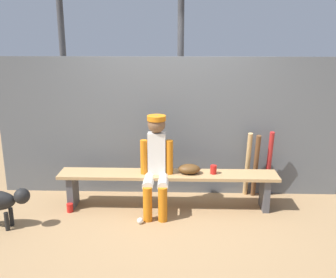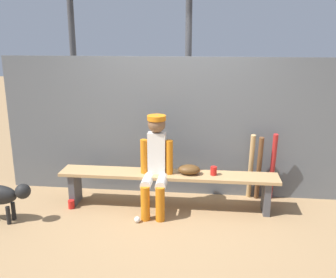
% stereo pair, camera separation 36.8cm
% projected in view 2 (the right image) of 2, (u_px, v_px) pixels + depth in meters
% --- Properties ---
extents(ground_plane, '(30.00, 30.00, 0.00)m').
position_uv_depth(ground_plane, '(168.00, 207.00, 4.95)').
color(ground_plane, '#9E7A51').
extents(chainlink_fence, '(4.68, 0.03, 1.90)m').
position_uv_depth(chainlink_fence, '(172.00, 127.00, 5.18)').
color(chainlink_fence, '#595E63').
rests_on(chainlink_fence, ground_plane).
extents(dugout_bench, '(2.77, 0.36, 0.47)m').
position_uv_depth(dugout_bench, '(168.00, 180.00, 4.86)').
color(dugout_bench, tan).
rests_on(dugout_bench, ground_plane).
extents(player_seated, '(0.41, 0.55, 1.22)m').
position_uv_depth(player_seated, '(156.00, 161.00, 4.69)').
color(player_seated, silver).
rests_on(player_seated, ground_plane).
extents(baseball_glove, '(0.28, 0.20, 0.12)m').
position_uv_depth(baseball_glove, '(189.00, 170.00, 4.78)').
color(baseball_glove, '#593819').
rests_on(baseball_glove, dugout_bench).
extents(bat_wood_tan, '(0.07, 0.22, 0.92)m').
position_uv_depth(bat_wood_tan, '(251.00, 167.00, 5.08)').
color(bat_wood_tan, tan).
rests_on(bat_wood_tan, ground_plane).
extents(bat_wood_dark, '(0.07, 0.21, 0.90)m').
position_uv_depth(bat_wood_dark, '(259.00, 169.00, 5.04)').
color(bat_wood_dark, brown).
rests_on(bat_wood_dark, ground_plane).
extents(bat_aluminum_red, '(0.07, 0.21, 0.95)m').
position_uv_depth(bat_aluminum_red, '(273.00, 167.00, 5.04)').
color(bat_aluminum_red, '#B22323').
rests_on(bat_aluminum_red, ground_plane).
extents(baseball, '(0.07, 0.07, 0.07)m').
position_uv_depth(baseball, '(137.00, 220.00, 4.54)').
color(baseball, white).
rests_on(baseball, ground_plane).
extents(cup_on_ground, '(0.08, 0.08, 0.11)m').
position_uv_depth(cup_on_ground, '(71.00, 204.00, 4.91)').
color(cup_on_ground, red).
rests_on(cup_on_ground, ground_plane).
extents(cup_on_bench, '(0.08, 0.08, 0.11)m').
position_uv_depth(cup_on_bench, '(214.00, 171.00, 4.75)').
color(cup_on_bench, red).
rests_on(cup_on_bench, dugout_bench).
extents(dog, '(0.84, 0.20, 0.49)m').
position_uv_depth(dog, '(1.00, 195.00, 4.49)').
color(dog, black).
rests_on(dog, ground_plane).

